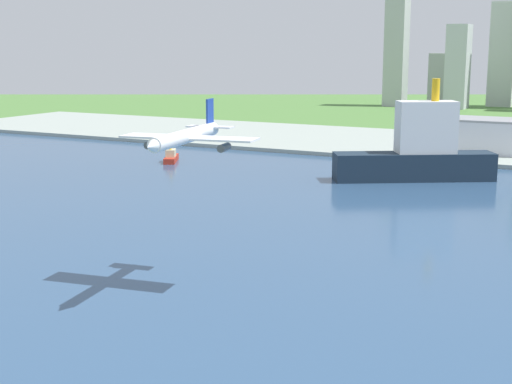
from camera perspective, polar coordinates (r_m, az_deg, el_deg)
ground_plane at (r=306.24m, az=12.11°, el=-1.37°), size 2400.00×2400.00×0.00m
water_bay at (r=250.37m, az=8.44°, el=-4.03°), size 840.00×360.00×0.15m
industrial_pier at (r=489.46m, az=18.07°, el=3.12°), size 840.00×140.00×2.50m
airplane_landing at (r=195.46m, az=-5.39°, el=4.23°), size 37.79×42.83×12.25m
tugboat_small at (r=425.19m, az=-6.52°, el=2.67°), size 15.94×23.32×9.79m
cargo_ship at (r=371.73m, az=12.31°, el=3.01°), size 74.98×53.52×49.39m
warehouse_main at (r=465.47m, az=16.49°, el=4.22°), size 61.89×32.48×19.98m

